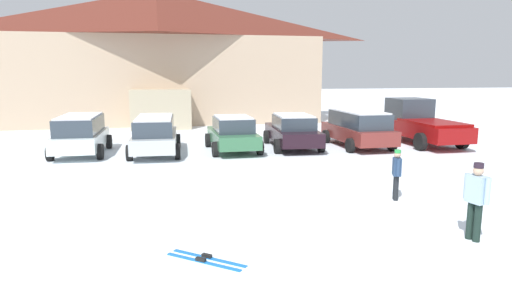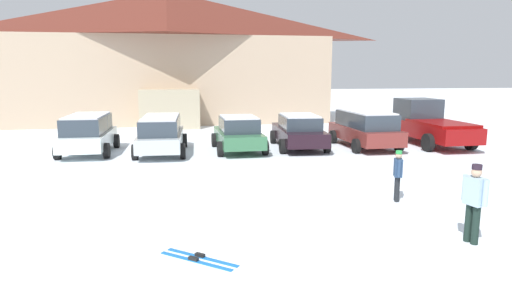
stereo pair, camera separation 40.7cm
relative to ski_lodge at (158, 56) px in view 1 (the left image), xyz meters
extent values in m
cube|color=tan|center=(0.00, 0.05, -1.64)|extent=(21.63, 8.17, 5.77)
pyramid|color=#5D251B|center=(0.00, 0.05, 2.81)|extent=(22.25, 8.79, 3.14)
cube|color=tan|center=(0.14, -4.62, -3.33)|extent=(3.65, 1.90, 2.40)
cube|color=white|center=(-3.06, -12.88, -3.90)|extent=(1.79, 4.28, 0.61)
cube|color=#2D3842|center=(-3.06, -12.96, -3.25)|extent=(1.57, 3.25, 0.69)
cube|color=white|center=(-3.06, -12.96, -2.88)|extent=(1.47, 3.09, 0.06)
cylinder|color=black|center=(-4.01, -11.55, -4.21)|extent=(0.22, 0.64, 0.64)
cylinder|color=black|center=(-2.10, -11.56, -4.21)|extent=(0.22, 0.64, 0.64)
cylinder|color=black|center=(-4.02, -14.20, -4.21)|extent=(0.22, 0.64, 0.64)
cylinder|color=black|center=(-2.11, -14.21, -4.21)|extent=(0.22, 0.64, 0.64)
cube|color=#B2BBBD|center=(0.05, -13.29, -3.91)|extent=(1.86, 4.73, 0.59)
cube|color=#2D3842|center=(0.05, -13.38, -3.30)|extent=(1.63, 3.60, 0.64)
cube|color=white|center=(0.05, -13.38, -2.95)|extent=(1.52, 3.42, 0.06)
cylinder|color=black|center=(-0.87, -11.81, -4.21)|extent=(0.23, 0.64, 0.64)
cylinder|color=black|center=(1.03, -11.86, -4.21)|extent=(0.23, 0.64, 0.64)
cylinder|color=black|center=(-0.93, -14.72, -4.21)|extent=(0.23, 0.64, 0.64)
cylinder|color=black|center=(0.96, -14.76, -4.21)|extent=(0.23, 0.64, 0.64)
cube|color=#346944|center=(3.41, -13.20, -3.92)|extent=(1.92, 4.20, 0.57)
cube|color=#2D3842|center=(3.42, -13.40, -3.33)|extent=(1.64, 2.21, 0.62)
cube|color=white|center=(3.42, -13.40, -2.99)|extent=(1.53, 2.10, 0.06)
cylinder|color=black|center=(2.41, -11.95, -4.21)|extent=(0.24, 0.65, 0.64)
cylinder|color=black|center=(4.32, -11.88, -4.21)|extent=(0.24, 0.65, 0.64)
cylinder|color=black|center=(2.50, -14.51, -4.21)|extent=(0.24, 0.65, 0.64)
cylinder|color=black|center=(4.41, -14.44, -4.21)|extent=(0.24, 0.65, 0.64)
cube|color=black|center=(6.25, -12.85, -3.90)|extent=(2.03, 4.68, 0.61)
cube|color=#2D3842|center=(6.24, -13.08, -3.31)|extent=(1.71, 2.46, 0.57)
cube|color=white|center=(6.24, -13.08, -3.00)|extent=(1.60, 2.34, 0.06)
cylinder|color=black|center=(5.33, -11.38, -4.21)|extent=(0.25, 0.65, 0.64)
cylinder|color=black|center=(7.30, -11.47, -4.21)|extent=(0.25, 0.65, 0.64)
cylinder|color=black|center=(5.21, -14.23, -4.21)|extent=(0.25, 0.65, 0.64)
cylinder|color=black|center=(7.17, -14.32, -4.21)|extent=(0.25, 0.65, 0.64)
cube|color=maroon|center=(9.34, -13.16, -3.89)|extent=(2.06, 4.64, 0.64)
cube|color=#2D3842|center=(9.34, -13.25, -3.22)|extent=(1.79, 3.54, 0.68)
cube|color=white|center=(9.34, -13.25, -2.85)|extent=(1.67, 3.36, 0.06)
cylinder|color=black|center=(8.27, -11.79, -4.21)|extent=(0.25, 0.65, 0.64)
cylinder|color=black|center=(10.28, -11.70, -4.21)|extent=(0.25, 0.65, 0.64)
cylinder|color=black|center=(8.39, -14.62, -4.21)|extent=(0.25, 0.65, 0.64)
cylinder|color=black|center=(10.40, -14.53, -4.21)|extent=(0.25, 0.65, 0.64)
cube|color=maroon|center=(12.71, -12.90, -3.78)|extent=(2.07, 5.84, 0.70)
cube|color=#2D3842|center=(12.68, -11.74, -2.90)|extent=(1.82, 1.90, 1.05)
cube|color=maroon|center=(12.73, -13.91, -3.37)|extent=(2.00, 3.23, 0.12)
cylinder|color=black|center=(11.61, -11.19, -4.13)|extent=(0.28, 0.81, 0.80)
cylinder|color=black|center=(13.72, -11.14, -4.13)|extent=(0.28, 0.81, 0.80)
cylinder|color=black|center=(11.70, -14.66, -4.13)|extent=(0.28, 0.81, 0.80)
cylinder|color=black|center=(13.80, -14.61, -4.13)|extent=(0.28, 0.81, 0.80)
cylinder|color=black|center=(6.83, -21.75, -4.18)|extent=(0.13, 0.13, 0.69)
cylinder|color=black|center=(6.78, -21.89, -4.18)|extent=(0.13, 0.13, 0.69)
cube|color=navy|center=(6.81, -21.82, -3.59)|extent=(0.30, 0.38, 0.49)
cylinder|color=navy|center=(6.88, -21.62, -3.58)|extent=(0.09, 0.09, 0.46)
cylinder|color=navy|center=(6.74, -22.02, -3.58)|extent=(0.09, 0.09, 0.46)
sphere|color=tan|center=(6.81, -21.82, -3.26)|extent=(0.18, 0.18, 0.18)
cylinder|color=green|center=(6.81, -21.82, -3.16)|extent=(0.17, 0.17, 0.08)
cylinder|color=black|center=(6.97, -25.05, -4.12)|extent=(0.15, 0.15, 0.82)
cylinder|color=black|center=(6.93, -24.88, -4.12)|extent=(0.15, 0.15, 0.82)
cube|color=#9EBAD2|center=(6.95, -24.97, -3.42)|extent=(0.33, 0.45, 0.58)
cylinder|color=#9EBAD2|center=(7.01, -25.21, -3.40)|extent=(0.11, 0.11, 0.55)
cylinder|color=#9EBAD2|center=(6.88, -24.72, -3.40)|extent=(0.11, 0.11, 0.55)
sphere|color=tan|center=(6.95, -24.97, -3.02)|extent=(0.21, 0.21, 0.21)
cylinder|color=#271B28|center=(6.95, -24.97, -2.91)|extent=(0.20, 0.20, 0.10)
cube|color=blue|center=(1.38, -24.92, -4.52)|extent=(1.34, 1.10, 0.02)
cube|color=black|center=(1.34, -24.89, -4.48)|extent=(0.21, 0.19, 0.06)
cube|color=blue|center=(1.25, -25.07, -4.52)|extent=(1.34, 1.10, 0.02)
cube|color=black|center=(1.21, -25.04, -4.48)|extent=(0.21, 0.19, 0.06)
camera|label=1|loc=(0.76, -33.14, -0.99)|focal=32.00mm
camera|label=2|loc=(1.16, -33.21, -0.99)|focal=32.00mm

